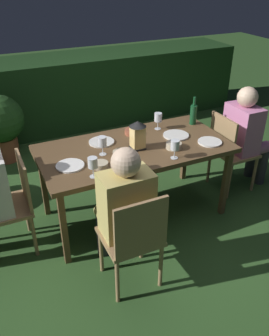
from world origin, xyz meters
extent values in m
plane|color=#2D5123|center=(0.00, 0.00, 0.00)|extent=(16.00, 16.00, 0.00)
cube|color=brown|center=(0.00, 0.00, 0.74)|extent=(1.75, 0.88, 0.04)
cube|color=brown|center=(-0.80, -0.37, 0.36)|extent=(0.05, 0.05, 0.71)
cube|color=brown|center=(0.80, -0.37, 0.36)|extent=(0.05, 0.05, 0.71)
cube|color=brown|center=(-0.80, 0.37, 0.36)|extent=(0.05, 0.05, 0.71)
cube|color=brown|center=(0.80, 0.37, 0.36)|extent=(0.05, 0.05, 0.71)
cube|color=#9E7A51|center=(-1.19, 0.00, 0.43)|extent=(0.40, 0.42, 0.03)
cube|color=#9E7A51|center=(-1.01, 0.00, 0.66)|extent=(0.03, 0.40, 0.42)
cylinder|color=#9E7A51|center=(-1.02, -0.18, 0.21)|extent=(0.03, 0.03, 0.42)
cylinder|color=#9E7A51|center=(-1.02, 0.18, 0.21)|extent=(0.03, 0.03, 0.42)
cube|color=#9E7A51|center=(-0.39, -0.76, 0.43)|extent=(0.42, 0.40, 0.03)
cube|color=#9E7A51|center=(-0.39, -0.95, 0.66)|extent=(0.40, 0.02, 0.42)
cylinder|color=#9E7A51|center=(-0.57, -0.59, 0.21)|extent=(0.03, 0.03, 0.42)
cylinder|color=#9E7A51|center=(-0.21, -0.59, 0.21)|extent=(0.03, 0.03, 0.42)
cylinder|color=#9E7A51|center=(-0.57, -0.93, 0.21)|extent=(0.03, 0.03, 0.42)
cylinder|color=#9E7A51|center=(-0.21, -0.93, 0.21)|extent=(0.03, 0.03, 0.42)
cube|color=tan|center=(-0.39, -0.70, 0.70)|extent=(0.38, 0.24, 0.50)
sphere|color=beige|center=(-0.39, -0.70, 1.04)|extent=(0.21, 0.21, 0.21)
cylinder|color=tan|center=(-0.48, -0.56, 0.46)|extent=(0.13, 0.36, 0.13)
cylinder|color=tan|center=(-0.30, -0.56, 0.46)|extent=(0.13, 0.36, 0.13)
cylinder|color=#333338|center=(-0.48, -0.40, 0.23)|extent=(0.11, 0.11, 0.45)
cylinder|color=#333338|center=(-0.30, -0.40, 0.23)|extent=(0.11, 0.11, 0.45)
cube|color=#9E7A51|center=(1.19, 0.00, 0.43)|extent=(0.40, 0.42, 0.03)
cube|color=#9E7A51|center=(1.01, 0.00, 0.66)|extent=(0.03, 0.40, 0.42)
cylinder|color=#9E7A51|center=(1.36, 0.18, 0.21)|extent=(0.03, 0.03, 0.42)
cylinder|color=#9E7A51|center=(1.36, -0.18, 0.21)|extent=(0.03, 0.03, 0.42)
cylinder|color=#9E7A51|center=(1.02, 0.18, 0.21)|extent=(0.03, 0.03, 0.42)
cylinder|color=#9E7A51|center=(1.02, -0.18, 0.21)|extent=(0.03, 0.03, 0.42)
cube|color=#C675A3|center=(1.25, 0.00, 0.70)|extent=(0.24, 0.38, 0.50)
sphere|color=beige|center=(1.25, 0.00, 1.04)|extent=(0.21, 0.21, 0.21)
cylinder|color=#C675A3|center=(1.39, 0.09, 0.46)|extent=(0.36, 0.13, 0.13)
cylinder|color=#C675A3|center=(1.39, -0.09, 0.46)|extent=(0.36, 0.13, 0.13)
cylinder|color=#333338|center=(1.55, 0.09, 0.23)|extent=(0.11, 0.11, 0.45)
cylinder|color=#333338|center=(1.55, -0.09, 0.23)|extent=(0.11, 0.11, 0.45)
cube|color=black|center=(0.01, -0.04, 0.77)|extent=(0.12, 0.12, 0.01)
cube|color=#F9D17A|center=(0.01, -0.04, 0.87)|extent=(0.11, 0.11, 0.20)
cone|color=black|center=(0.01, -0.04, 1.00)|extent=(0.15, 0.15, 0.05)
cylinder|color=#144723|center=(0.77, 0.22, 0.86)|extent=(0.07, 0.07, 0.20)
cylinder|color=#144723|center=(0.77, 0.22, 1.00)|extent=(0.03, 0.03, 0.09)
cylinder|color=silver|center=(-0.26, -0.36, 0.76)|extent=(0.06, 0.06, 0.00)
cylinder|color=silver|center=(-0.26, -0.36, 0.80)|extent=(0.01, 0.01, 0.08)
cylinder|color=silver|center=(-0.26, -0.36, 0.88)|extent=(0.08, 0.08, 0.08)
cylinder|color=maroon|center=(-0.26, -0.36, 0.86)|extent=(0.07, 0.07, 0.03)
cylinder|color=silver|center=(0.22, -0.34, 0.76)|extent=(0.06, 0.06, 0.00)
cylinder|color=silver|center=(0.22, -0.34, 0.80)|extent=(0.01, 0.01, 0.08)
cylinder|color=silver|center=(0.22, -0.34, 0.88)|extent=(0.08, 0.08, 0.08)
cylinder|color=maroon|center=(0.22, -0.34, 0.86)|extent=(0.07, 0.07, 0.03)
cylinder|color=silver|center=(0.38, 0.26, 0.76)|extent=(0.06, 0.06, 0.00)
cylinder|color=silver|center=(0.38, 0.26, 0.80)|extent=(0.01, 0.01, 0.08)
cylinder|color=silver|center=(0.38, 0.26, 0.88)|extent=(0.08, 0.08, 0.08)
cylinder|color=maroon|center=(0.38, 0.26, 0.86)|extent=(0.07, 0.07, 0.03)
cylinder|color=silver|center=(-0.32, -0.02, 0.76)|extent=(0.06, 0.06, 0.00)
cylinder|color=silver|center=(-0.32, -0.02, 0.80)|extent=(0.01, 0.01, 0.08)
cylinder|color=silver|center=(-0.32, -0.02, 0.88)|extent=(0.08, 0.08, 0.08)
cylinder|color=maroon|center=(-0.32, -0.02, 0.86)|extent=(0.07, 0.07, 0.03)
cylinder|color=silver|center=(-0.51, -0.34, 0.76)|extent=(0.06, 0.06, 0.00)
cylinder|color=silver|center=(-0.51, -0.34, 0.80)|extent=(0.01, 0.01, 0.08)
cylinder|color=silver|center=(-0.51, -0.34, 0.88)|extent=(0.08, 0.08, 0.08)
cylinder|color=maroon|center=(-0.51, -0.34, 0.86)|extent=(0.07, 0.07, 0.03)
cylinder|color=silver|center=(-0.24, 0.20, 0.77)|extent=(0.24, 0.24, 0.01)
cylinder|color=silver|center=(0.46, 0.04, 0.77)|extent=(0.25, 0.25, 0.01)
cylinder|color=white|center=(0.67, -0.23, 0.77)|extent=(0.22, 0.22, 0.01)
cylinder|color=white|center=(-0.64, -0.10, 0.77)|extent=(0.24, 0.24, 0.01)
cylinder|color=#9E5138|center=(0.09, 0.26, 0.78)|extent=(0.15, 0.15, 0.05)
cylinder|color=#424C1E|center=(0.09, 0.26, 0.79)|extent=(0.12, 0.12, 0.01)
cylinder|color=#BCAD8E|center=(-0.19, -0.13, 0.79)|extent=(0.14, 0.14, 0.06)
cylinder|color=tan|center=(-0.19, -0.13, 0.80)|extent=(0.12, 0.12, 0.02)
cylinder|color=#BCAD8E|center=(0.31, -0.18, 0.79)|extent=(0.14, 0.14, 0.06)
cylinder|color=#477533|center=(0.31, -0.18, 0.80)|extent=(0.12, 0.12, 0.02)
cylinder|color=#BCAD8E|center=(-0.41, -0.22, 0.78)|extent=(0.13, 0.13, 0.05)
cylinder|color=beige|center=(-0.41, -0.22, 0.79)|extent=(0.11, 0.11, 0.01)
cube|color=#193816|center=(0.00, 2.52, 0.51)|extent=(5.54, 0.87, 1.03)
cylinder|color=brown|center=(-1.01, 1.74, 0.15)|extent=(0.33, 0.33, 0.30)
camera|label=1|loc=(-1.22, -2.61, 2.22)|focal=37.82mm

